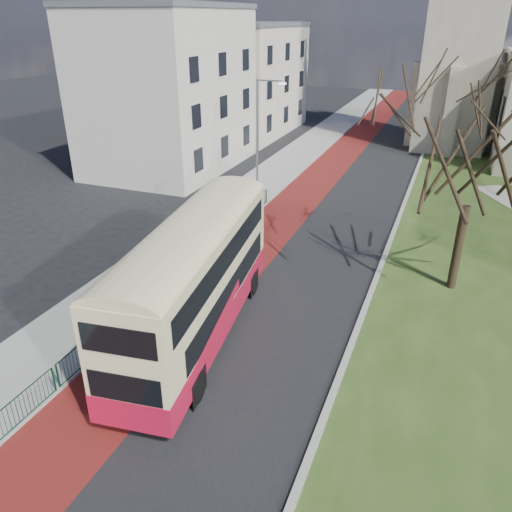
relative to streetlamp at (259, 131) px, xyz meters
The scene contains 12 objects.
ground 19.08m from the streetlamp, 76.42° to the right, with size 160.00×160.00×0.00m, color black.
road_carriageway 7.70m from the streetlamp, 18.88° to the left, with size 9.00×120.00×0.01m, color black.
bus_lane 5.91m from the streetlamp, 32.43° to the left, with size 3.40×120.00×0.01m, color #591414.
pavement_west 5.00m from the streetlamp, 108.07° to the left, with size 4.00×120.00×0.12m, color gray.
kerb_west 5.13m from the streetlamp, 56.03° to the left, with size 0.25×120.00×0.13m, color #999993.
kerb_east 12.07m from the streetlamp, 20.95° to the left, with size 0.25×80.00×0.13m, color #999993.
pedestrian_railing 14.64m from the streetlamp, 84.30° to the right, with size 0.07×24.00×1.12m.
street_block_near 10.62m from the streetlamp, 157.49° to the left, with size 10.30×14.30×13.00m.
street_block_far 22.24m from the streetlamp, 115.76° to the left, with size 10.30×16.30×11.50m.
streetlamp is the anchor object (origin of this frame).
bus 18.91m from the streetlamp, 76.37° to the right, with size 4.25×12.07×4.94m.
winter_tree_near 17.46m from the streetlamp, 35.83° to the right, with size 7.85×7.85×10.73m.
Camera 1 is at (8.60, -15.34, 11.95)m, focal length 35.00 mm.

